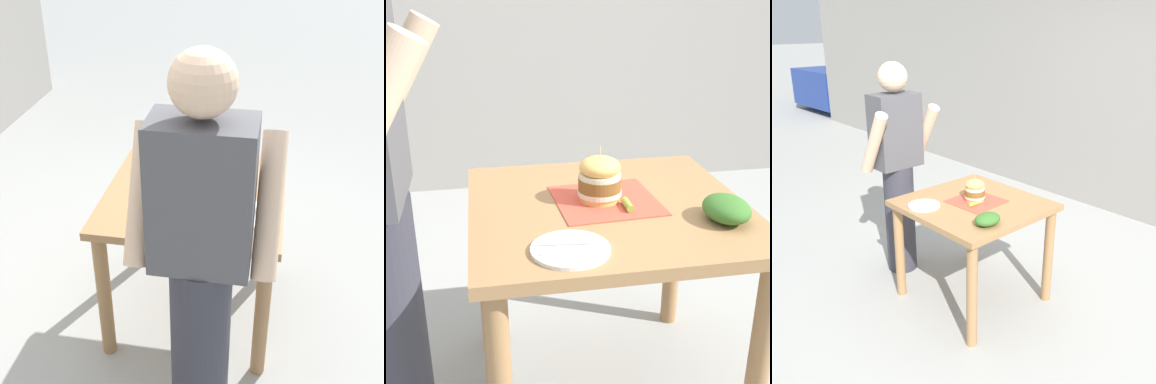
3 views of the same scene
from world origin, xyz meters
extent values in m
plane|color=#9E9E99|center=(0.00, 0.00, 0.00)|extent=(80.00, 80.00, 0.00)
cube|color=#9E7247|center=(0.00, 0.00, 0.75)|extent=(0.88, 0.91, 0.04)
cylinder|color=#9E7247|center=(-0.38, -0.39, 0.36)|extent=(0.07, 0.07, 0.73)
cylinder|color=#9E7247|center=(0.38, -0.39, 0.36)|extent=(0.07, 0.07, 0.73)
cylinder|color=#9E7247|center=(-0.38, 0.39, 0.36)|extent=(0.07, 0.07, 0.73)
cylinder|color=#9E7247|center=(0.38, 0.39, 0.36)|extent=(0.07, 0.07, 0.73)
cube|color=#D64C38|center=(0.03, 0.00, 0.77)|extent=(0.35, 0.35, 0.00)
cylinder|color=#E5B25B|center=(0.03, 0.02, 0.78)|extent=(0.14, 0.14, 0.02)
cylinder|color=beige|center=(0.03, 0.02, 0.80)|extent=(0.15, 0.15, 0.02)
cylinder|color=brown|center=(0.03, 0.02, 0.83)|extent=(0.14, 0.14, 0.04)
cylinder|color=beige|center=(0.03, 0.02, 0.86)|extent=(0.14, 0.14, 0.02)
ellipsoid|color=#E5B25B|center=(0.03, 0.02, 0.89)|extent=(0.14, 0.14, 0.07)
cylinder|color=#D1B77F|center=(0.03, 0.02, 0.93)|extent=(0.00, 0.00, 0.05)
cylinder|color=#8EA83D|center=(-0.05, -0.05, 0.79)|extent=(0.08, 0.02, 0.02)
cylinder|color=white|center=(-0.30, 0.18, 0.78)|extent=(0.22, 0.22, 0.01)
cylinder|color=silver|center=(-0.31, 0.18, 0.79)|extent=(0.04, 0.17, 0.01)
cylinder|color=silver|center=(-0.28, 0.18, 0.79)|extent=(0.03, 0.17, 0.01)
ellipsoid|color=#386B28|center=(-0.19, -0.33, 0.81)|extent=(0.18, 0.14, 0.08)
cylinder|color=#33333D|center=(-0.14, 0.72, 0.45)|extent=(0.24, 0.24, 0.90)
cube|color=#4C4C51|center=(-0.14, 0.72, 1.18)|extent=(0.36, 0.22, 0.56)
sphere|color=beige|center=(-0.14, 0.72, 1.58)|extent=(0.22, 0.22, 0.22)
cylinder|color=beige|center=(-0.37, 0.66, 1.13)|extent=(0.09, 0.34, 0.50)
cylinder|color=beige|center=(0.09, 0.66, 1.13)|extent=(0.09, 0.34, 0.50)
camera|label=1|loc=(-0.38, 2.26, 2.12)|focal=50.00mm
camera|label=2|loc=(-1.57, 0.40, 1.47)|focal=50.00mm
camera|label=3|loc=(-2.00, -2.12, 1.96)|focal=42.00mm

